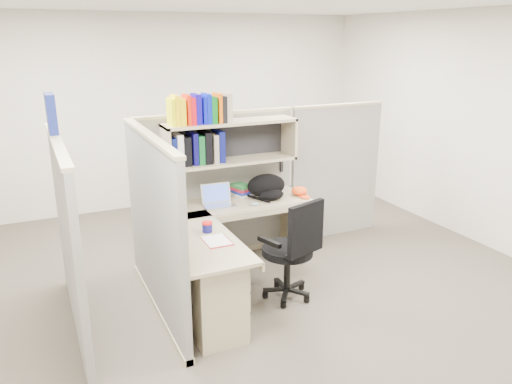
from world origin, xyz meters
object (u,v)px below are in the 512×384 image
backpack (269,187)px  task_chair (291,265)px  desk (221,269)px  snack_canister (207,227)px  laptop (219,196)px

backpack → task_chair: size_ratio=0.42×
desk → task_chair: 0.69m
snack_canister → backpack: bearing=34.8°
desk → backpack: backpack is taller
backpack → snack_canister: backpack is taller
task_chair → snack_canister: bearing=163.3°
task_chair → backpack: bearing=77.6°
laptop → snack_canister: size_ratio=3.29×
snack_canister → task_chair: (0.73, -0.22, -0.42)m
snack_canister → laptop: bearing=60.7°
desk → snack_canister: 0.39m
laptop → backpack: (0.58, 0.03, 0.01)m
backpack → task_chair: (-0.19, -0.85, -0.50)m
snack_canister → task_chair: size_ratio=0.09×
desk → laptop: 0.94m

